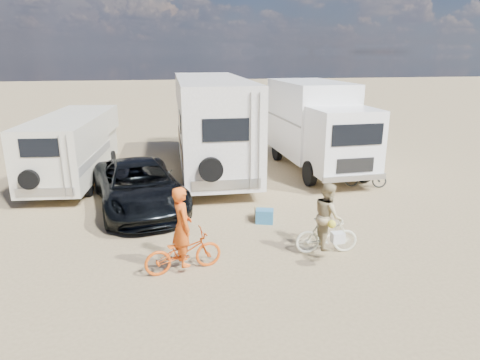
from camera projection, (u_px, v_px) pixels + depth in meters
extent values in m
plane|color=tan|center=(246.00, 247.00, 11.02)|extent=(140.00, 140.00, 0.00)
imported|color=black|center=(139.00, 186.00, 13.58)|extent=(3.52, 5.75, 1.49)
imported|color=#D24C0E|center=(183.00, 252.00, 9.69)|extent=(1.88, 1.00, 0.94)
imported|color=beige|center=(326.00, 235.00, 10.55)|extent=(1.59, 0.58, 0.94)
imported|color=#E35817|center=(182.00, 234.00, 9.56)|extent=(0.58, 0.75, 1.84)
imported|color=tan|center=(327.00, 222.00, 10.45)|extent=(0.69, 0.85, 1.65)
imported|color=#282B28|center=(366.00, 177.00, 15.76)|extent=(1.60, 0.99, 0.80)
cube|color=teal|center=(265.00, 216.00, 12.52)|extent=(0.59, 0.49, 0.40)
cube|color=#978457|center=(263.00, 214.00, 12.74)|extent=(0.53, 0.53, 0.37)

